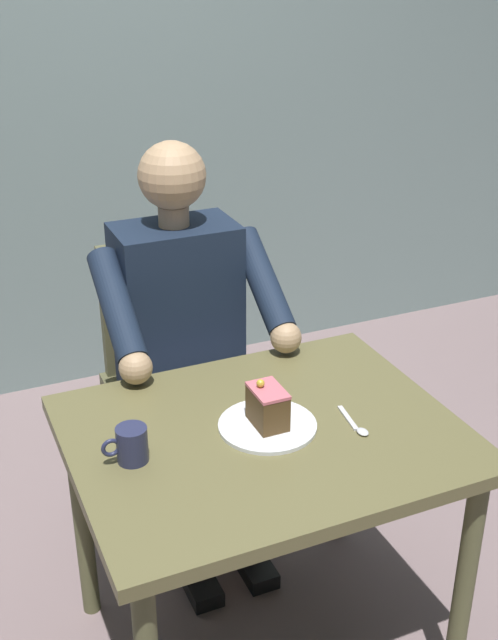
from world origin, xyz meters
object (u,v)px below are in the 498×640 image
at_px(dessert_spoon, 356,425).
at_px(seated_person, 187,347).
at_px(chair, 171,367).
at_px(cake_slice, 268,406).
at_px(coffee_cup, 131,444).
at_px(dining_table, 264,461).

bearing_deg(dessert_spoon, seated_person, -71.70).
xyz_separation_m(chair, cake_slice, (-0.01, 0.72, 0.26)).
bearing_deg(dessert_spoon, coffee_cup, -8.89).
height_order(chair, coffee_cup, chair).
bearing_deg(seated_person, coffee_cup, 59.25).
height_order(chair, seated_person, seated_person).
bearing_deg(coffee_cup, seated_person, -120.75).
bearing_deg(cake_slice, coffee_cup, 0.14).
xyz_separation_m(cake_slice, coffee_cup, (0.34, 0.00, -0.01)).
bearing_deg(cake_slice, chair, -89.05).
xyz_separation_m(dining_table, coffee_cup, (0.33, -0.01, 0.14)).
distance_m(dining_table, dessert_spoon, 0.24).
bearing_deg(chair, coffee_cup, 65.63).
distance_m(dining_table, chair, 0.74).
distance_m(dining_table, coffee_cup, 0.35).
height_order(dining_table, dessert_spoon, dessert_spoon).
height_order(coffee_cup, dessert_spoon, coffee_cup).
relative_size(chair, cake_slice, 7.79).
bearing_deg(dessert_spoon, dining_table, -20.12).
height_order(chair, dessert_spoon, chair).
bearing_deg(coffee_cup, dessert_spoon, 171.11).
xyz_separation_m(dining_table, chair, (0.00, -0.73, -0.10)).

